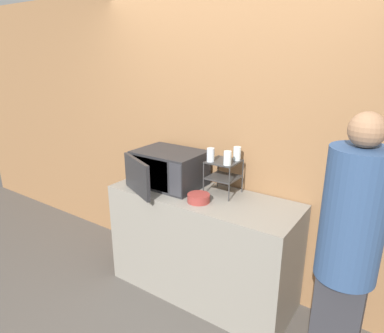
{
  "coord_description": "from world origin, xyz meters",
  "views": [
    {
      "loc": [
        1.39,
        -1.88,
        2.01
      ],
      "look_at": [
        -0.13,
        0.33,
        1.14
      ],
      "focal_mm": 32.0,
      "sensor_mm": 36.0,
      "label": 1
    }
  ],
  "objects_px": {
    "dish_rack": "(223,170)",
    "glass_front_right": "(228,158)",
    "glass_back_right": "(237,154)",
    "bowl": "(199,198)",
    "microwave": "(168,168)",
    "glass_front_left": "(211,155)",
    "person": "(347,251)"
  },
  "relations": [
    {
      "from": "glass_front_left",
      "to": "bowl",
      "type": "bearing_deg",
      "value": -87.21
    },
    {
      "from": "microwave",
      "to": "glass_front_left",
      "type": "distance_m",
      "value": 0.45
    },
    {
      "from": "glass_front_right",
      "to": "dish_rack",
      "type": "bearing_deg",
      "value": 133.78
    },
    {
      "from": "dish_rack",
      "to": "bowl",
      "type": "height_order",
      "value": "dish_rack"
    },
    {
      "from": "microwave",
      "to": "dish_rack",
      "type": "height_order",
      "value": "microwave"
    },
    {
      "from": "glass_back_right",
      "to": "bowl",
      "type": "bearing_deg",
      "value": -113.7
    },
    {
      "from": "dish_rack",
      "to": "glass_back_right",
      "type": "distance_m",
      "value": 0.17
    },
    {
      "from": "microwave",
      "to": "glass_front_left",
      "type": "xyz_separation_m",
      "value": [
        0.41,
        0.03,
        0.18
      ]
    },
    {
      "from": "bowl",
      "to": "microwave",
      "type": "bearing_deg",
      "value": 159.94
    },
    {
      "from": "dish_rack",
      "to": "bowl",
      "type": "relative_size",
      "value": 1.6
    },
    {
      "from": "glass_front_right",
      "to": "bowl",
      "type": "distance_m",
      "value": 0.38
    },
    {
      "from": "glass_front_left",
      "to": "bowl",
      "type": "xyz_separation_m",
      "value": [
        0.01,
        -0.18,
        -0.31
      ]
    },
    {
      "from": "glass_back_right",
      "to": "bowl",
      "type": "distance_m",
      "value": 0.48
    },
    {
      "from": "dish_rack",
      "to": "glass_front_left",
      "type": "relative_size",
      "value": 2.57
    },
    {
      "from": "dish_rack",
      "to": "glass_back_right",
      "type": "height_order",
      "value": "glass_back_right"
    },
    {
      "from": "glass_back_right",
      "to": "person",
      "type": "bearing_deg",
      "value": -30.14
    },
    {
      "from": "microwave",
      "to": "glass_front_right",
      "type": "relative_size",
      "value": 5.82
    },
    {
      "from": "microwave",
      "to": "glass_back_right",
      "type": "bearing_deg",
      "value": 17.69
    },
    {
      "from": "microwave",
      "to": "dish_rack",
      "type": "distance_m",
      "value": 0.51
    },
    {
      "from": "glass_back_right",
      "to": "glass_front_right",
      "type": "relative_size",
      "value": 1.0
    },
    {
      "from": "dish_rack",
      "to": "glass_back_right",
      "type": "bearing_deg",
      "value": 45.77
    },
    {
      "from": "microwave",
      "to": "person",
      "type": "relative_size",
      "value": 0.36
    },
    {
      "from": "glass_front_left",
      "to": "glass_back_right",
      "type": "distance_m",
      "value": 0.22
    },
    {
      "from": "dish_rack",
      "to": "glass_front_right",
      "type": "relative_size",
      "value": 2.57
    },
    {
      "from": "microwave",
      "to": "glass_front_right",
      "type": "bearing_deg",
      "value": 2.51
    },
    {
      "from": "dish_rack",
      "to": "glass_front_right",
      "type": "height_order",
      "value": "glass_front_right"
    },
    {
      "from": "microwave",
      "to": "dish_rack",
      "type": "relative_size",
      "value": 2.26
    },
    {
      "from": "microwave",
      "to": "glass_front_right",
      "type": "height_order",
      "value": "glass_front_right"
    },
    {
      "from": "glass_back_right",
      "to": "person",
      "type": "height_order",
      "value": "person"
    },
    {
      "from": "person",
      "to": "glass_back_right",
      "type": "bearing_deg",
      "value": 149.86
    },
    {
      "from": "glass_front_left",
      "to": "bowl",
      "type": "distance_m",
      "value": 0.36
    },
    {
      "from": "person",
      "to": "dish_rack",
      "type": "bearing_deg",
      "value": 155.1
    }
  ]
}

